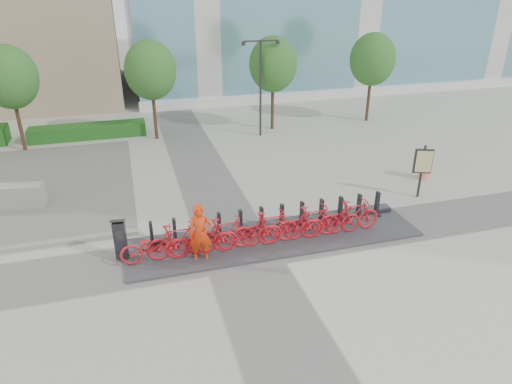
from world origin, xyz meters
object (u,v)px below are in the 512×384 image
object	(u,v)px
bike_0	(154,246)
kiosk	(120,239)
worker_red	(200,234)
map_sign	(423,163)
construction_barrel	(426,168)
jersey_barrier	(12,197)

from	to	relation	value
bike_0	kiosk	distance (m)	1.04
worker_red	map_sign	world-z (taller)	map_sign
bike_0	construction_barrel	size ratio (longest dim) A/B	1.96
bike_0	construction_barrel	bearing A→B (deg)	-73.94
kiosk	construction_barrel	distance (m)	12.89
kiosk	construction_barrel	world-z (taller)	kiosk
bike_0	kiosk	world-z (taller)	kiosk
kiosk	worker_red	distance (m)	2.41
bike_0	map_sign	size ratio (longest dim) A/B	0.93
construction_barrel	jersey_barrier	world-z (taller)	construction_barrel
kiosk	worker_red	size ratio (longest dim) A/B	0.72
construction_barrel	worker_red	bearing A→B (deg)	-160.57
worker_red	jersey_barrier	size ratio (longest dim) A/B	0.82
jersey_barrier	map_sign	distance (m)	15.47
kiosk	jersey_barrier	bearing A→B (deg)	135.89
bike_0	map_sign	distance (m)	10.49
kiosk	construction_barrel	xyz separation A→B (m)	(12.56, 2.89, -0.23)
bike_0	construction_barrel	distance (m)	12.11
worker_red	jersey_barrier	distance (m)	8.27
construction_barrel	map_sign	xyz separation A→B (m)	(-1.34, -1.51, 0.90)
worker_red	jersey_barrier	bearing A→B (deg)	146.10
map_sign	kiosk	bearing A→B (deg)	-151.40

